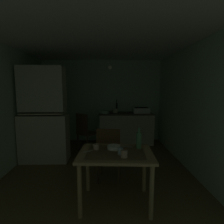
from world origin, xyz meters
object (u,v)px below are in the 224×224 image
Objects in this scene: chair_far_side at (109,153)px; mug_dark at (124,154)px; chair_by_counter at (85,132)px; serving_bowl_wide at (114,147)px; glass_bottle at (139,140)px; hutch_cabinet at (44,118)px; hand_pump at (117,107)px; dining_table at (116,160)px; sink_basin at (141,110)px; mixing_bowl_counter at (104,112)px.

chair_far_side is 11.02× the size of mug_dark.
chair_by_counter reaches higher than serving_bowl_wide.
glass_bottle reaches higher than chair_by_counter.
hutch_cabinet is 2.33m from mug_dark.
hand_pump is at bearing 93.72° from glass_bottle.
dining_table is at bearing -80.73° from serving_bowl_wide.
glass_bottle reaches higher than dining_table.
chair_by_counter is 2.19m from glass_bottle.
chair_by_counter is at bearing 117.07° from glass_bottle.
hutch_cabinet is 2.10× the size of chair_by_counter.
hutch_cabinet reaches higher than serving_bowl_wide.
hand_pump reaches higher than mug_dark.
hutch_cabinet is 1.97× the size of dining_table.
hutch_cabinet is at bearing 135.60° from serving_bowl_wide.
chair_by_counter is 11.32× the size of mug_dark.
chair_far_side reaches higher than mug_dark.
sink_basin is 2.79m from serving_bowl_wide.
sink_basin is 0.70m from hand_pump.
mug_dark is 0.42m from glass_bottle.
hand_pump is 2.30m from chair_far_side.
mug_dark is at bearing -71.79° from chair_by_counter.
hand_pump reaches higher than glass_bottle.
glass_bottle is (0.36, 0.02, 0.10)m from serving_bowl_wide.
hutch_cabinet is 2.15m from dining_table.
hutch_cabinet is at bearing 142.38° from glass_bottle.
dining_table is (0.19, -2.73, -0.29)m from mixing_bowl_counter.
mixing_bowl_counter is 0.88m from chair_by_counter.
dining_table is 0.62m from chair_far_side.
hand_pump is 3.02m from mug_dark.
serving_bowl_wide is 0.34m from mug_dark.
hand_pump is at bearing 42.00° from chair_by_counter.
dining_table is 0.19m from serving_bowl_wide.
hutch_cabinet reaches higher than sink_basin.
chair_by_counter is (-0.81, -0.73, -0.53)m from hand_pump.
sink_basin is 0.46× the size of chair_by_counter.
hand_pump is at bearing 38.17° from hutch_cabinet.
sink_basin reaches higher than chair_by_counter.
mixing_bowl_counter is 0.94× the size of glass_bottle.
sink_basin is at bearing 24.56° from chair_by_counter.
chair_far_side is at bearing -96.27° from hand_pump.
chair_by_counter reaches higher than dining_table.
hutch_cabinet is 2.27m from glass_bottle.
sink_basin is 3.06m from mug_dark.
mug_dark is at bearing -125.08° from glass_bottle.
serving_bowl_wide is at bearing -82.63° from chair_far_side.
mug_dark is at bearing -84.41° from mixing_bowl_counter.
dining_table is at bearing -46.56° from hutch_cabinet.
sink_basin is 0.47× the size of chair_far_side.
serving_bowl_wide is 2.13× the size of mug_dark.
chair_by_counter is (-0.65, 2.09, -0.11)m from dining_table.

